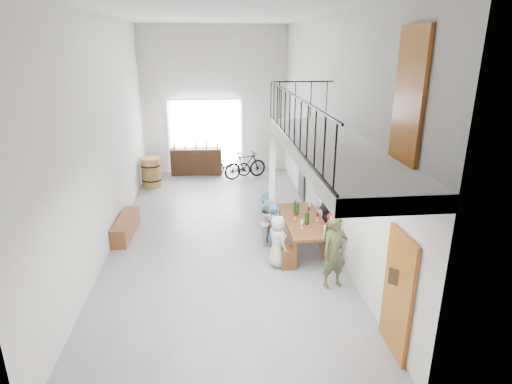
{
  "coord_description": "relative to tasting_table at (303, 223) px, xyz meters",
  "views": [
    {
      "loc": [
        -0.15,
        -10.51,
        4.82
      ],
      "look_at": [
        0.89,
        -0.5,
        1.32
      ],
      "focal_mm": 30.0,
      "sensor_mm": 36.0,
      "label": 1
    }
  ],
  "objects": [
    {
      "name": "floor",
      "position": [
        -1.99,
        1.12,
        -0.71
      ],
      "size": [
        12.0,
        12.0,
        0.0
      ],
      "primitive_type": "plane",
      "color": "slate",
      "rests_on": "ground"
    },
    {
      "name": "bicycle_near",
      "position": [
        -1.47,
        6.46,
        -0.3
      ],
      "size": [
        1.65,
        0.94,
        0.82
      ],
      "primitive_type": "imported",
      "rotation": [
        0.0,
        0.0,
        1.3
      ],
      "color": "black",
      "rests_on": "ground"
    },
    {
      "name": "tasting_table",
      "position": [
        0.0,
        0.0,
        0.0
      ],
      "size": [
        0.95,
        2.3,
        0.79
      ],
      "rotation": [
        0.0,
        0.0,
        0.01
      ],
      "color": "brown",
      "rests_on": "ground"
    },
    {
      "name": "guest_right_b",
      "position": [
        0.61,
        0.12,
        -0.07
      ],
      "size": [
        0.46,
        1.2,
        1.27
      ],
      "primitive_type": "imported",
      "rotation": [
        0.0,
        0.0,
        -1.64
      ],
      "color": "black",
      "rests_on": "ground"
    },
    {
      "name": "oak_barrel",
      "position": [
        -4.32,
        5.41,
        -0.19
      ],
      "size": [
        0.7,
        0.7,
        1.03
      ],
      "color": "olive",
      "rests_on": "ground"
    },
    {
      "name": "host_standing",
      "position": [
        0.28,
        -1.75,
        0.08
      ],
      "size": [
        0.65,
        0.51,
        1.57
      ],
      "primitive_type": "imported",
      "rotation": [
        0.0,
        0.0,
        0.27
      ],
      "color": "#474D2B",
      "rests_on": "ground"
    },
    {
      "name": "bench_wall",
      "position": [
        0.56,
        0.01,
        -0.49
      ],
      "size": [
        0.4,
        1.88,
        0.43
      ],
      "primitive_type": "cube",
      "rotation": [
        0.0,
        0.0,
        -0.08
      ],
      "color": "brown",
      "rests_on": "ground"
    },
    {
      "name": "potted_plant",
      "position": [
        0.46,
        1.49,
        -0.51
      ],
      "size": [
        0.38,
        0.33,
        0.4
      ],
      "primitive_type": "imported",
      "rotation": [
        0.0,
        0.0,
        0.06
      ],
      "color": "#204C1B",
      "rests_on": "ground"
    },
    {
      "name": "guest_left_a",
      "position": [
        -0.75,
        -0.76,
        -0.1
      ],
      "size": [
        0.59,
        0.7,
        1.22
      ],
      "primitive_type": "imported",
      "rotation": [
        0.0,
        0.0,
        1.97
      ],
      "color": "silver",
      "rests_on": "ground"
    },
    {
      "name": "right_wall_decor",
      "position": [
        0.72,
        -0.74,
        1.04
      ],
      "size": [
        0.07,
        8.28,
        5.07
      ],
      "color": "#8E4E10",
      "rests_on": "ground"
    },
    {
      "name": "tableware",
      "position": [
        0.05,
        -0.09,
        0.22
      ],
      "size": [
        0.58,
        1.58,
        0.35
      ],
      "color": "#113312",
      "rests_on": "tasting_table"
    },
    {
      "name": "counter_bottles",
      "position": [
        -2.77,
        6.76,
        0.45
      ],
      "size": [
        1.69,
        0.15,
        0.28
      ],
      "color": "#113312",
      "rests_on": "serving_counter"
    },
    {
      "name": "side_bench",
      "position": [
        -4.49,
        1.27,
        -0.46
      ],
      "size": [
        0.47,
        1.78,
        0.5
      ],
      "primitive_type": "cube",
      "rotation": [
        0.0,
        0.0,
        -0.05
      ],
      "color": "brown",
      "rests_on": "ground"
    },
    {
      "name": "guest_left_c",
      "position": [
        -0.8,
        0.45,
        -0.14
      ],
      "size": [
        0.45,
        0.57,
        1.14
      ],
      "primitive_type": "imported",
      "rotation": [
        0.0,
        0.0,
        1.54
      ],
      "color": "silver",
      "rests_on": "ground"
    },
    {
      "name": "guest_right_c",
      "position": [
        0.61,
        0.63,
        -0.15
      ],
      "size": [
        0.42,
        0.59,
        1.12
      ],
      "primitive_type": "imported",
      "rotation": [
        0.0,
        0.0,
        -1.7
      ],
      "color": "silver",
      "rests_on": "ground"
    },
    {
      "name": "bench_inner",
      "position": [
        -0.61,
        -0.02,
        -0.47
      ],
      "size": [
        0.49,
        2.05,
        0.47
      ],
      "primitive_type": "cube",
      "rotation": [
        0.0,
        0.0,
        0.08
      ],
      "color": "brown",
      "rests_on": "ground"
    },
    {
      "name": "gateway_portal",
      "position": [
        -2.39,
        7.06,
        0.69
      ],
      "size": [
        2.8,
        0.08,
        2.8
      ],
      "primitive_type": "cube",
      "color": "white",
      "rests_on": "ground"
    },
    {
      "name": "guest_right_a",
      "position": [
        0.52,
        -0.54,
        -0.13
      ],
      "size": [
        0.34,
        0.7,
        1.15
      ],
      "primitive_type": "imported",
      "rotation": [
        0.0,
        0.0,
        -1.48
      ],
      "color": "red",
      "rests_on": "ground"
    },
    {
      "name": "room_walls",
      "position": [
        -1.99,
        1.12,
        2.85
      ],
      "size": [
        12.0,
        12.0,
        12.0
      ],
      "color": "silver",
      "rests_on": "ground"
    },
    {
      "name": "balcony",
      "position": [
        -0.01,
        -2.0,
        2.26
      ],
      "size": [
        1.52,
        5.62,
        4.0
      ],
      "color": "white",
      "rests_on": "ground"
    },
    {
      "name": "serving_counter",
      "position": [
        -2.77,
        6.77,
        -0.2
      ],
      "size": [
        1.96,
        0.65,
        1.02
      ],
      "primitive_type": "cube",
      "rotation": [
        0.0,
        0.0,
        -0.06
      ],
      "color": "#321D0D",
      "rests_on": "ground"
    },
    {
      "name": "guest_left_b",
      "position": [
        -0.72,
        -0.1,
        -0.08
      ],
      "size": [
        0.46,
        0.54,
        1.25
      ],
      "primitive_type": "imported",
      "rotation": [
        0.0,
        0.0,
        1.14
      ],
      "color": "teal",
      "rests_on": "ground"
    },
    {
      "name": "bicycle_far",
      "position": [
        -0.94,
        6.03,
        -0.2
      ],
      "size": [
        1.76,
        1.05,
        1.02
      ],
      "primitive_type": "imported",
      "rotation": [
        0.0,
        0.0,
        1.93
      ],
      "color": "black",
      "rests_on": "ground"
    },
    {
      "name": "guest_left_d",
      "position": [
        -0.76,
        0.95,
        -0.12
      ],
      "size": [
        0.49,
        0.78,
        1.16
      ],
      "primitive_type": "imported",
      "rotation": [
        0.0,
        0.0,
        1.5
      ],
      "color": "teal",
      "rests_on": "ground"
    }
  ]
}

